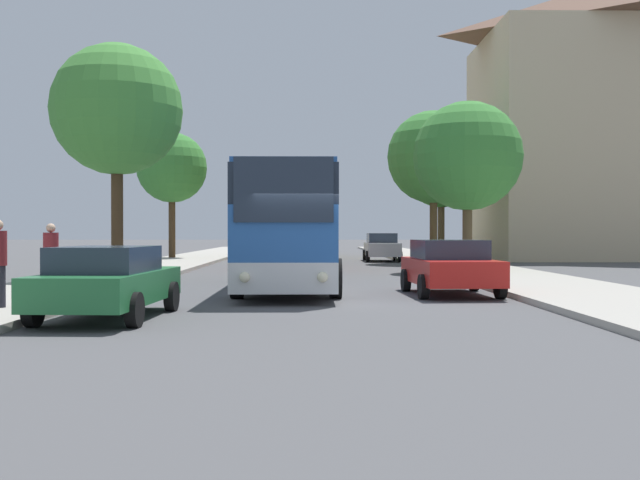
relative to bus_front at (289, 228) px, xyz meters
name	(u,v)px	position (x,y,z in m)	size (l,w,h in m)	color
ground_plane	(310,303)	(0.59, -4.30, -1.78)	(300.00, 300.00, 0.00)	#4C4C4F
sidewalk_left	(8,300)	(-6.41, -4.30, -1.71)	(4.00, 120.00, 0.15)	#A39E93
sidewalk_right	(609,299)	(7.59, -4.30, -1.71)	(4.00, 120.00, 0.15)	#A39E93
building_right_background	(603,121)	(18.83, 24.51, 6.75)	(14.71, 10.98, 17.07)	#C6B28E
bus_front	(289,228)	(0.00, 0.00, 0.00)	(2.76, 10.60, 3.33)	silver
bus_middle	(298,229)	(0.04, 13.08, 0.04)	(2.93, 10.40, 3.41)	gray
bus_rear	(303,229)	(0.14, 27.07, 0.06)	(3.14, 11.89, 3.46)	#2D2D2D
parked_car_left_curb	(108,281)	(-3.25, -7.43, -1.05)	(2.15, 4.46, 1.38)	#236B38
parked_car_right_near	(450,266)	(4.28, -2.09, -1.02)	(2.26, 4.09, 1.45)	red
parked_car_right_far	(382,247)	(4.72, 20.86, -0.96)	(2.03, 4.49, 1.59)	#B7B7BC
pedestrian_waiting_near	(51,258)	(-5.69, -3.50, -0.77)	(0.36, 0.36, 1.71)	#23232D
tree_left_near	(172,168)	(-7.58, 22.83, 3.68)	(4.16, 4.16, 7.42)	#47331E
tree_left_far	(117,110)	(-5.96, 3.83, 4.01)	(4.44, 4.44, 7.89)	#47331E
tree_right_near	(467,156)	(7.08, 8.97, 2.99)	(4.49, 4.49, 6.88)	brown
tree_right_mid	(434,157)	(7.17, 17.88, 3.84)	(4.92, 4.92, 7.95)	#513D23
tree_right_far	(441,173)	(8.37, 22.34, 3.37)	(4.15, 4.15, 7.10)	brown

